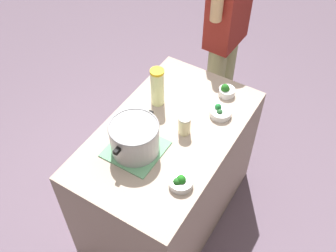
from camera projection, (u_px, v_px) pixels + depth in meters
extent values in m
plane|color=slate|center=(168.00, 210.00, 2.97)|extent=(8.00, 8.00, 0.00)
cube|color=#B39E8D|center=(168.00, 176.00, 2.65)|extent=(1.22, 0.73, 0.88)
cube|color=#6FB583|center=(136.00, 149.00, 2.23)|extent=(0.30, 0.30, 0.01)
cylinder|color=#B7B7BC|center=(135.00, 138.00, 2.16)|extent=(0.27, 0.27, 0.18)
torus|color=#99999E|center=(134.00, 127.00, 2.09)|extent=(0.28, 0.28, 0.01)
cube|color=black|center=(117.00, 151.00, 2.03)|extent=(0.04, 0.02, 0.02)
cube|color=black|center=(150.00, 114.00, 2.21)|extent=(0.04, 0.02, 0.02)
cylinder|color=#E9F3A2|center=(157.00, 88.00, 2.40)|extent=(0.08, 0.08, 0.24)
cylinder|color=yellow|center=(157.00, 72.00, 2.30)|extent=(0.08, 0.08, 0.02)
ellipsoid|color=yellow|center=(158.00, 82.00, 2.38)|extent=(0.04, 0.04, 0.01)
cylinder|color=beige|center=(184.00, 126.00, 2.28)|extent=(0.07, 0.07, 0.11)
cylinder|color=#B2AD99|center=(185.00, 118.00, 2.23)|extent=(0.07, 0.07, 0.01)
cylinder|color=silver|center=(221.00, 113.00, 2.40)|extent=(0.13, 0.13, 0.04)
ellipsoid|color=#218137|center=(218.00, 107.00, 2.39)|extent=(0.04, 0.04, 0.05)
ellipsoid|color=#2D6535|center=(220.00, 113.00, 2.37)|extent=(0.04, 0.04, 0.04)
cylinder|color=silver|center=(181.00, 182.00, 2.06)|extent=(0.13, 0.13, 0.04)
ellipsoid|color=#217A1F|center=(181.00, 180.00, 2.04)|extent=(0.05, 0.05, 0.06)
ellipsoid|color=#266B26|center=(177.00, 182.00, 2.03)|extent=(0.04, 0.04, 0.05)
cylinder|color=silver|center=(227.00, 92.00, 2.52)|extent=(0.10, 0.10, 0.05)
ellipsoid|color=#226B1F|center=(225.00, 88.00, 2.49)|extent=(0.05, 0.05, 0.06)
ellipsoid|color=#3B651C|center=(227.00, 89.00, 2.50)|extent=(0.04, 0.04, 0.04)
cylinder|color=tan|center=(214.00, 92.00, 3.21)|extent=(0.14, 0.14, 0.87)
cylinder|color=tan|center=(225.00, 78.00, 3.32)|extent=(0.14, 0.14, 0.87)
cube|color=maroon|center=(229.00, 5.00, 2.72)|extent=(0.35, 0.21, 0.60)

